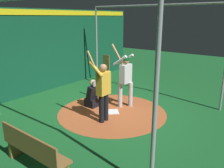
% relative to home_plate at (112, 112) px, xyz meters
% --- Properties ---
extents(ground_plane, '(27.33, 27.33, 0.00)m').
position_rel_home_plate_xyz_m(ground_plane, '(0.00, 0.00, -0.01)').
color(ground_plane, '#195B28').
extents(dirt_circle, '(3.48, 3.48, 0.01)m').
position_rel_home_plate_xyz_m(dirt_circle, '(0.00, 0.00, -0.01)').
color(dirt_circle, '#AD562D').
rests_on(dirt_circle, ground).
extents(home_plate, '(0.59, 0.59, 0.01)m').
position_rel_home_plate_xyz_m(home_plate, '(0.00, 0.00, 0.00)').
color(home_plate, white).
rests_on(home_plate, dirt_circle).
extents(batter, '(0.68, 0.49, 2.12)m').
position_rel_home_plate_xyz_m(batter, '(0.04, 0.68, 1.08)').
color(batter, '#B3B3B7').
rests_on(batter, ground).
extents(catcher, '(0.58, 0.40, 0.96)m').
position_rel_home_plate_xyz_m(catcher, '(-0.81, -0.01, 0.36)').
color(catcher, black).
rests_on(catcher, ground).
extents(visitor, '(0.55, 0.50, 2.08)m').
position_rel_home_plate_xyz_m(visitor, '(0.21, -0.69, 0.99)').
color(visitor, black).
rests_on(visitor, ground).
extents(back_wall, '(0.23, 11.33, 3.29)m').
position_rel_home_plate_xyz_m(back_wall, '(-3.69, 0.00, 1.64)').
color(back_wall, '#0F472D').
rests_on(back_wall, ground).
extents(cage_frame, '(5.50, 4.79, 3.41)m').
position_rel_home_plate_xyz_m(cage_frame, '(0.00, 0.00, 2.32)').
color(cage_frame, gray).
rests_on(cage_frame, ground).
extents(bat_rack, '(0.58, 0.20, 1.05)m').
position_rel_home_plate_xyz_m(bat_rack, '(-3.44, 3.85, 0.48)').
color(bat_rack, olive).
rests_on(bat_rack, ground).
extents(bench, '(1.76, 0.36, 0.85)m').
position_rel_home_plate_xyz_m(bench, '(0.59, -3.29, 0.43)').
color(bench, olive).
rests_on(bench, ground).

